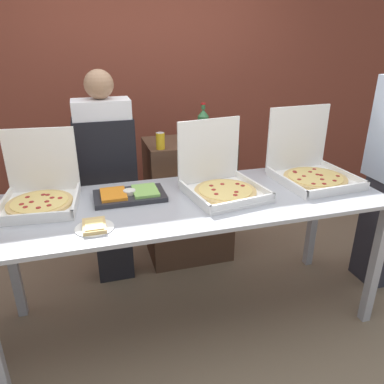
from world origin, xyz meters
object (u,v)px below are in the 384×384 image
at_px(veggie_tray, 130,195).
at_px(soda_can_colored, 160,141).
at_px(pizza_box_far_left, 311,168).
at_px(paper_plate_front_center, 94,226).
at_px(pizza_box_near_left, 221,181).
at_px(soda_bottle, 203,126).
at_px(person_server_vest, 107,170).
at_px(pizza_box_far_right, 40,192).
at_px(soda_can_silver, 186,135).

relative_size(veggie_tray, soda_can_colored, 3.53).
bearing_deg(soda_can_colored, pizza_box_far_left, -28.91).
xyz_separation_m(veggie_tray, soda_can_colored, (0.31, 0.51, 0.19)).
bearing_deg(veggie_tray, paper_plate_front_center, -123.75).
xyz_separation_m(pizza_box_near_left, pizza_box_far_left, (0.68, 0.05, 0.01)).
bearing_deg(pizza_box_far_left, pizza_box_near_left, -179.54).
height_order(pizza_box_near_left, paper_plate_front_center, pizza_box_near_left).
bearing_deg(pizza_box_far_left, soda_bottle, 130.41).
bearing_deg(veggie_tray, person_server_vest, 100.45).
bearing_deg(person_server_vest, soda_can_colored, 175.38).
distance_m(paper_plate_front_center, person_server_vest, 0.90).
relative_size(paper_plate_front_center, person_server_vest, 0.12).
distance_m(paper_plate_front_center, soda_bottle, 1.33).
height_order(pizza_box_far_right, veggie_tray, pizza_box_far_right).
xyz_separation_m(pizza_box_near_left, person_server_vest, (-0.68, 0.61, -0.07)).
distance_m(veggie_tray, soda_can_silver, 0.85).
height_order(pizza_box_far_left, soda_bottle, pizza_box_far_left).
bearing_deg(soda_bottle, veggie_tray, -138.25).
bearing_deg(pizza_box_far_left, person_server_vest, 154.08).
bearing_deg(paper_plate_front_center, person_server_vest, 81.59).
bearing_deg(pizza_box_far_right, pizza_box_near_left, -1.19).
bearing_deg(soda_can_colored, paper_plate_front_center, -122.20).
bearing_deg(person_server_vest, soda_can_silver, -172.61).
xyz_separation_m(pizza_box_near_left, soda_bottle, (0.09, 0.66, 0.21)).
bearing_deg(pizza_box_far_right, paper_plate_front_center, -49.12).
height_order(pizza_box_far_right, pizza_box_far_left, pizza_box_far_left).
xyz_separation_m(soda_bottle, soda_can_silver, (-0.13, 0.03, -0.07)).
xyz_separation_m(soda_can_silver, soda_can_colored, (-0.23, -0.12, 0.00)).
bearing_deg(pizza_box_far_right, soda_can_colored, 33.90).
height_order(pizza_box_far_right, soda_can_colored, pizza_box_far_right).
bearing_deg(pizza_box_near_left, soda_bottle, 73.48).
bearing_deg(veggie_tray, soda_bottle, 41.75).
relative_size(pizza_box_far_right, soda_bottle, 1.56).
xyz_separation_m(pizza_box_near_left, soda_can_silver, (-0.04, 0.69, 0.13)).
bearing_deg(pizza_box_far_left, soda_can_colored, 147.54).
xyz_separation_m(pizza_box_far_left, person_server_vest, (-1.36, 0.56, -0.08)).
distance_m(veggie_tray, person_server_vest, 0.55).
xyz_separation_m(pizza_box_far_left, soda_can_silver, (-0.72, 0.64, 0.13)).
height_order(veggie_tray, soda_bottle, soda_bottle).
bearing_deg(soda_can_silver, veggie_tray, -130.81).
distance_m(pizza_box_far_left, soda_can_colored, 1.10).
height_order(pizza_box_near_left, pizza_box_far_left, pizza_box_far_left).
relative_size(pizza_box_far_right, soda_can_silver, 3.89).
bearing_deg(person_server_vest, paper_plate_front_center, 81.59).
distance_m(pizza_box_near_left, veggie_tray, 0.58).
relative_size(paper_plate_front_center, veggie_tray, 0.47).
bearing_deg(pizza_box_far_right, pizza_box_far_left, 2.92).
bearing_deg(pizza_box_near_left, soda_can_colored, 106.46).
xyz_separation_m(paper_plate_front_center, soda_can_silver, (0.77, 0.97, 0.20)).
bearing_deg(soda_can_silver, soda_can_colored, -153.51).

